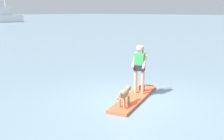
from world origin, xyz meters
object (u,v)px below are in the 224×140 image
at_px(paddleboard, 136,97).
at_px(person_paddler, 140,66).
at_px(moored_boat_starboard, 4,17).
at_px(dog, 125,94).

relative_size(paddleboard, person_paddler, 2.00).
xyz_separation_m(person_paddler, moored_boat_starboard, (28.54, 63.13, 0.41)).
xyz_separation_m(paddleboard, person_paddler, (0.26, 0.07, 1.05)).
xyz_separation_m(person_paddler, dog, (-1.32, -0.39, -0.62)).
bearing_deg(moored_boat_starboard, person_paddler, -114.33).
relative_size(paddleboard, moored_boat_starboard, 0.28).
height_order(paddleboard, moored_boat_starboard, moored_boat_starboard).
bearing_deg(dog, paddleboard, 16.30).
bearing_deg(dog, moored_boat_starboard, 64.82).
bearing_deg(paddleboard, dog, -163.70).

